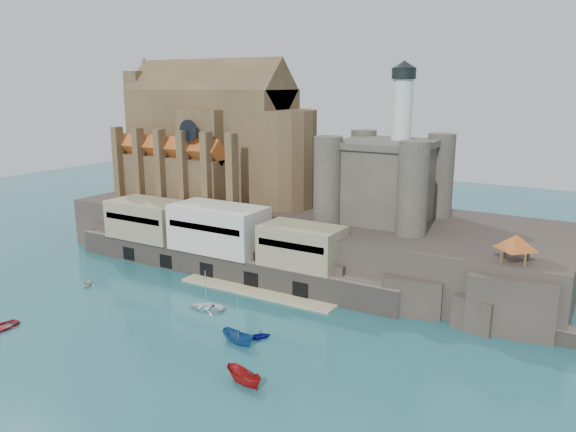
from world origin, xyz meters
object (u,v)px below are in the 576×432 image
(castle_keep, at_px, (386,176))
(boat_2, at_px, (238,343))
(church, at_px, (217,144))
(pavilion, at_px, (516,244))

(castle_keep, bearing_deg, boat_2, -97.51)
(church, relative_size, pavilion, 7.34)
(church, bearing_deg, pavilion, -13.48)
(castle_keep, height_order, pavilion, castle_keep)
(castle_keep, bearing_deg, church, 178.89)
(church, relative_size, boat_2, 8.33)
(church, height_order, castle_keep, church)
(church, xyz_separation_m, boat_2, (34.88, -41.20, -22.13))
(church, xyz_separation_m, pavilion, (66.13, -15.85, -9.40))
(pavilion, bearing_deg, church, 166.52)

